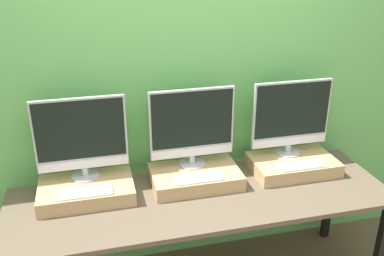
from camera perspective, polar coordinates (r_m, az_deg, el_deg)
wall_back at (r=2.80m, az=-1.00°, el=5.72°), size 8.00×0.04×2.60m
workbench at (r=2.68m, az=1.26°, el=-10.02°), size 2.34×0.74×0.73m
wooden_riser_left at (r=2.68m, az=-13.88°, el=-8.07°), size 0.56×0.36×0.09m
monitor_left at (r=2.61m, az=-14.58°, el=-1.13°), size 0.54×0.17×0.51m
keyboard_left at (r=2.56m, az=-13.93°, el=-8.34°), size 0.30×0.11×0.01m
wooden_riser_center at (r=2.75m, az=0.44°, el=-6.51°), size 0.56×0.36×0.09m
monitor_center at (r=2.68m, az=0.01°, el=0.29°), size 0.54×0.17×0.51m
keyboard_center at (r=2.63m, az=1.07°, el=-6.69°), size 0.30×0.11×0.01m
wooden_riser_right at (r=2.97m, az=13.26°, el=-4.76°), size 0.56×0.36×0.09m
monitor_right at (r=2.91m, az=13.09°, el=1.55°), size 0.54×0.17×0.51m
keyboard_right at (r=2.86m, az=14.36°, el=-4.83°), size 0.30×0.11×0.01m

